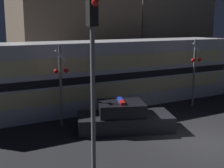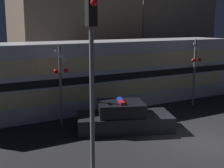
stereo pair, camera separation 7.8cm
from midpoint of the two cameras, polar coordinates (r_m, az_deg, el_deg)
name	(u,v)px [view 1 (the left image)]	position (r m, az deg, el deg)	size (l,w,h in m)	color
ground_plane	(207,143)	(13.76, 16.84, -10.30)	(120.00, 120.00, 0.00)	black
train	(102,74)	(18.63, -1.92, 1.87)	(17.89, 2.91, 3.89)	silver
police_car	(124,118)	(14.62, 2.01, -6.32)	(4.75, 3.40, 1.45)	black
crossing_signal_near	(195,69)	(19.10, 14.75, 2.67)	(0.71, 0.30, 3.99)	slate
crossing_signal_far	(61,82)	(14.88, -9.49, 0.43)	(0.71, 0.30, 3.89)	slate
traffic_light_corner	(93,59)	(9.82, -3.77, 4.51)	(0.30, 0.46, 5.69)	slate
building_left	(73,40)	(25.85, -7.22, 8.00)	(9.33, 6.11, 7.20)	brown
building_center	(160,27)	(31.12, 8.78, 10.20)	(8.25, 5.74, 9.11)	#726656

